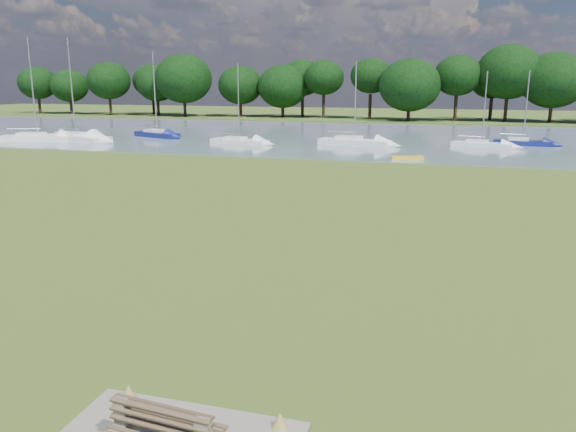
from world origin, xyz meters
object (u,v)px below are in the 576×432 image
(sailboat_7, at_px, (37,136))
(kayak, at_px, (407,158))
(sailboat_1, at_px, (522,141))
(sailboat_0, at_px, (156,132))
(sailboat_8, at_px, (481,143))
(sailboat_4, at_px, (75,136))
(sailboat_3, at_px, (239,140))
(sailboat_2, at_px, (353,140))

(sailboat_7, bearing_deg, kayak, -23.13)
(sailboat_1, bearing_deg, sailboat_0, -168.00)
(sailboat_1, distance_m, sailboat_7, 48.82)
(sailboat_0, height_order, sailboat_8, sailboat_0)
(kayak, bearing_deg, sailboat_4, 152.00)
(sailboat_3, relative_size, sailboat_7, 0.75)
(kayak, xyz_separation_m, sailboat_3, (-16.99, 7.17, 0.27))
(kayak, bearing_deg, sailboat_7, 154.75)
(kayak, height_order, sailboat_7, sailboat_7)
(sailboat_8, bearing_deg, sailboat_2, -157.87)
(sailboat_0, bearing_deg, sailboat_3, 5.25)
(sailboat_3, distance_m, sailboat_8, 23.24)
(sailboat_1, xyz_separation_m, sailboat_8, (-3.89, -2.71, -0.03))
(sailboat_3, relative_size, sailboat_8, 1.12)
(sailboat_2, distance_m, sailboat_4, 28.74)
(sailboat_0, relative_size, sailboat_4, 0.89)
(sailboat_0, relative_size, sailboat_7, 0.89)
(sailboat_3, xyz_separation_m, sailboat_4, (-17.28, -2.16, 0.11))
(kayak, relative_size, sailboat_1, 0.37)
(sailboat_1, distance_m, sailboat_4, 44.94)
(sailboat_3, bearing_deg, sailboat_2, 20.92)
(kayak, height_order, sailboat_8, sailboat_8)
(sailboat_7, bearing_deg, sailboat_0, 18.22)
(sailboat_4, xyz_separation_m, sailboat_8, (40.28, 5.54, -0.11))
(kayak, relative_size, sailboat_3, 0.33)
(sailboat_8, bearing_deg, sailboat_1, 48.57)
(sailboat_2, bearing_deg, sailboat_1, 26.47)
(sailboat_3, xyz_separation_m, sailboat_8, (23.00, 3.38, 0.00))
(kayak, height_order, sailboat_3, sailboat_3)
(sailboat_2, relative_size, sailboat_3, 1.02)
(sailboat_7, bearing_deg, sailboat_3, -8.16)
(sailboat_1, relative_size, sailboat_8, 1.02)
(sailboat_3, distance_m, sailboat_7, 21.26)
(sailboat_1, xyz_separation_m, sailboat_3, (-26.89, -6.10, -0.04))
(sailboat_1, bearing_deg, sailboat_3, -158.90)
(sailboat_0, bearing_deg, kayak, 2.40)
(sailboat_4, bearing_deg, sailboat_8, 22.83)
(sailboat_0, relative_size, sailboat_8, 1.32)
(sailboat_2, bearing_deg, kayak, -46.15)
(sailboat_0, distance_m, sailboat_1, 38.06)
(sailboat_1, xyz_separation_m, sailboat_4, (-44.18, -8.26, 0.08))
(kayak, distance_m, sailboat_1, 16.56)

